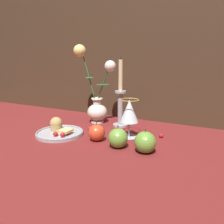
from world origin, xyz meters
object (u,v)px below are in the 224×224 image
Objects in this scene: candlestick at (120,103)px; apple_at_table_edge at (145,142)px; vase at (96,97)px; wine_glass at (129,113)px; plate_with_pastries at (59,131)px; apple_near_glass at (118,138)px; apple_beside_vase at (97,133)px.

apple_at_table_edge is (0.21, -0.25, -0.08)m from candlestick.
wine_glass is at bearing -28.56° from vase.
plate_with_pastries is 2.30× the size of apple_at_table_edge.
wine_glass reaches higher than apple_at_table_edge.
vase is 4.63× the size of apple_near_glass.
apple_beside_vase is at bearing -133.81° from wine_glass.
vase is 0.45m from apple_at_table_edge.
apple_beside_vase is (0.00, -0.23, -0.08)m from candlestick.
wine_glass is (0.24, -0.13, -0.03)m from vase.
vase is at bearing 134.26° from apple_near_glass.
candlestick reaches higher than wine_glass.
vase is 1.19× the size of candlestick.
candlestick reaches higher than apple_at_table_edge.
candlestick is 4.16× the size of apple_beside_vase.
candlestick reaches higher than plate_with_pastries.
vase is 0.14m from candlestick.
apple_beside_vase is at bearing 173.52° from apple_at_table_edge.
vase reaches higher than apple_beside_vase.
candlestick reaches higher than apple_beside_vase.
apple_beside_vase is (0.19, 0.01, 0.02)m from plate_with_pastries.
plate_with_pastries is 0.62× the size of candlestick.
vase is 1.94× the size of plate_with_pastries.
plate_with_pastries is 2.39× the size of apple_near_glass.
vase is 0.27m from plate_with_pastries.
candlestick reaches higher than apple_near_glass.
apple_near_glass is at bearing -66.44° from candlestick.
apple_at_table_edge reaches higher than apple_beside_vase.
wine_glass is at bearing 94.45° from apple_near_glass.
apple_near_glass is at bearing -3.29° from plate_with_pastries.
apple_near_glass is 0.10m from apple_at_table_edge.
apple_at_table_edge is at bearing -49.51° from candlestick.
apple_at_table_edge is (0.11, -0.12, -0.07)m from wine_glass.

